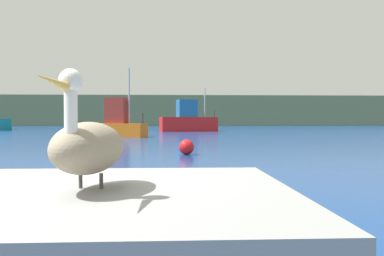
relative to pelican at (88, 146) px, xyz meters
name	(u,v)px	position (x,y,z in m)	size (l,w,h in m)	color
hillside_backdrop	(164,111)	(-1.00, 77.78, 1.76)	(140.00, 15.91, 5.56)	#6B7A51
pier_dock	(89,233)	(0.00, 0.02, -0.68)	(3.13, 2.68, 0.68)	gray
pelican	(88,146)	(0.00, 0.00, 0.00)	(0.61, 1.34, 0.88)	gray
fishing_boat_orange	(110,125)	(-3.61, 24.68, -0.18)	(5.58, 2.92, 4.65)	orange
fishing_boat_red	(188,120)	(2.19, 36.77, 0.10)	(5.79, 2.86, 4.35)	red
mooring_buoy	(186,147)	(1.12, 10.65, -0.75)	(0.52, 0.52, 0.52)	red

